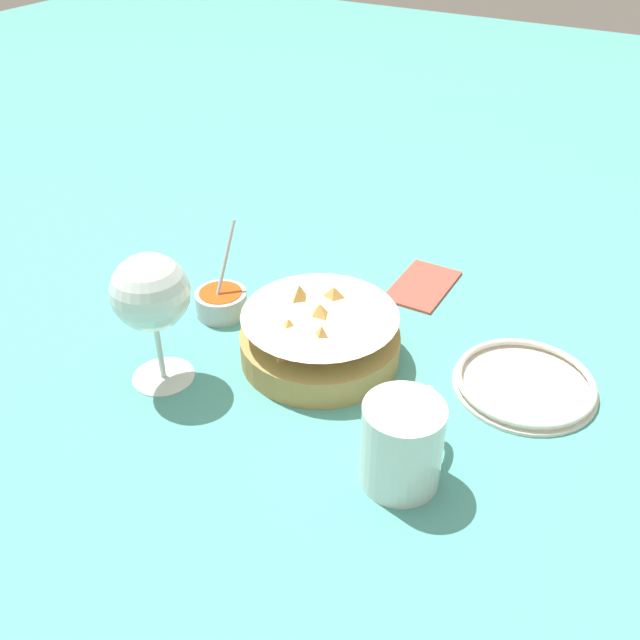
{
  "coord_description": "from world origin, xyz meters",
  "views": [
    {
      "loc": [
        -0.59,
        -0.39,
        0.56
      ],
      "look_at": [
        0.03,
        -0.03,
        0.06
      ],
      "focal_mm": 40.0,
      "sensor_mm": 36.0,
      "label": 1
    }
  ],
  "objects_px": {
    "wine_glass": "(151,296)",
    "side_plate": "(525,383)",
    "sauce_cup": "(221,301)",
    "food_basket": "(319,336)",
    "beer_mug": "(402,446)"
  },
  "relations": [
    {
      "from": "food_basket",
      "to": "wine_glass",
      "type": "xyz_separation_m",
      "value": [
        -0.13,
        0.14,
        0.09
      ]
    },
    {
      "from": "side_plate",
      "to": "wine_glass",
      "type": "bearing_deg",
      "value": 117.34
    },
    {
      "from": "food_basket",
      "to": "side_plate",
      "type": "bearing_deg",
      "value": -73.9
    },
    {
      "from": "sauce_cup",
      "to": "wine_glass",
      "type": "xyz_separation_m",
      "value": [
        -0.15,
        -0.02,
        0.1
      ]
    },
    {
      "from": "beer_mug",
      "to": "sauce_cup",
      "type": "bearing_deg",
      "value": 65.78
    },
    {
      "from": "wine_glass",
      "to": "side_plate",
      "type": "xyz_separation_m",
      "value": [
        0.2,
        -0.39,
        -0.11
      ]
    },
    {
      "from": "beer_mug",
      "to": "side_plate",
      "type": "height_order",
      "value": "beer_mug"
    },
    {
      "from": "food_basket",
      "to": "beer_mug",
      "type": "height_order",
      "value": "beer_mug"
    },
    {
      "from": "food_basket",
      "to": "beer_mug",
      "type": "bearing_deg",
      "value": -127.6
    },
    {
      "from": "wine_glass",
      "to": "side_plate",
      "type": "distance_m",
      "value": 0.45
    },
    {
      "from": "side_plate",
      "to": "food_basket",
      "type": "bearing_deg",
      "value": 106.1
    },
    {
      "from": "food_basket",
      "to": "sauce_cup",
      "type": "xyz_separation_m",
      "value": [
        0.02,
        0.17,
        -0.01
      ]
    },
    {
      "from": "sauce_cup",
      "to": "beer_mug",
      "type": "relative_size",
      "value": 1.04
    },
    {
      "from": "beer_mug",
      "to": "wine_glass",
      "type": "bearing_deg",
      "value": 89.27
    },
    {
      "from": "food_basket",
      "to": "wine_glass",
      "type": "bearing_deg",
      "value": 132.09
    }
  ]
}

